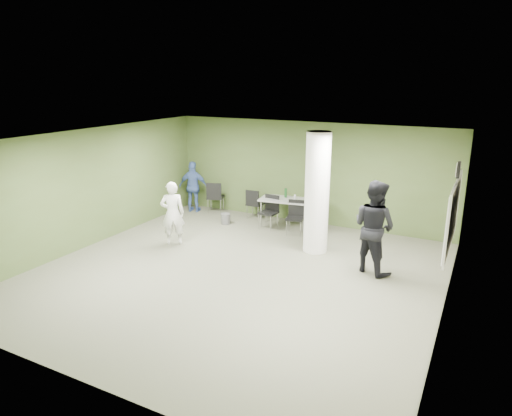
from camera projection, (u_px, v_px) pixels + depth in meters
The scene contains 17 objects.
floor at pixel (236, 274), 9.51m from camera, with size 8.00×8.00×0.00m, color #4B4C3C.
ceiling at pixel (235, 139), 8.73m from camera, with size 8.00×8.00×0.00m, color white.
wall_back at pixel (307, 173), 12.54m from camera, with size 8.00×0.02×2.80m, color #405025.
wall_left at pixel (90, 188), 10.88m from camera, with size 0.02×8.00×2.80m, color #405025.
wall_right_cream at pixel (450, 241), 7.37m from camera, with size 0.02×8.00×2.80m, color beige.
column at pixel (317, 193), 10.39m from camera, with size 0.56×0.56×2.80m, color silver.
whiteboard at pixel (452, 215), 8.40m from camera, with size 0.05×2.30×1.30m.
wall_clock at pixel (458, 170), 8.16m from camera, with size 0.06×0.32×0.32m.
folding_table at pixel (291, 201), 12.25m from camera, with size 1.73×0.93×1.03m.
wastebasket at pixel (226, 219), 12.68m from camera, with size 0.26×0.26×0.30m, color #4C4C4C.
chair_back_left at pixel (215, 195), 13.62m from camera, with size 0.60×0.60×0.94m.
chair_back_right at pixel (254, 202), 13.05m from camera, with size 0.44×0.44×0.86m.
chair_table_left at pixel (270, 209), 12.28m from camera, with size 0.48×0.48×0.89m.
chair_table_right at pixel (295, 215), 11.84m from camera, with size 0.52×0.52×0.87m.
woman_white at pixel (173, 213), 10.99m from camera, with size 0.57×0.37×1.56m, color silver.
man_black at pixel (374, 227), 9.38m from camera, with size 0.95×0.74×1.96m, color black.
man_blue at pixel (194, 187), 13.70m from camera, with size 0.90×0.37×1.54m, color #39528F.
Camera 1 is at (4.37, -7.60, 3.96)m, focal length 32.00 mm.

